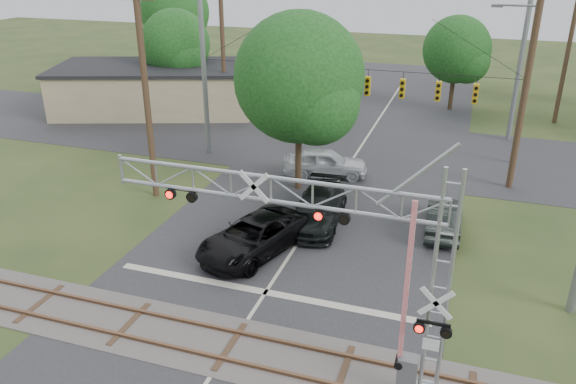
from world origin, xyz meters
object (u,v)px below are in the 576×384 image
(crossing_gantry, at_px, (332,251))
(traffic_signal_span, at_px, (366,79))
(commercial_building, at_px, (156,88))
(car_dark, at_px, (318,208))
(pickup_black, at_px, (254,236))
(sedan_silver, at_px, (325,163))
(streetlight, at_px, (522,77))

(crossing_gantry, bearing_deg, traffic_signal_span, 98.37)
(traffic_signal_span, height_order, commercial_building, traffic_signal_span)
(car_dark, xyz_separation_m, commercial_building, (-18.50, 16.14, 1.07))
(pickup_black, distance_m, sedan_silver, 9.94)
(sedan_silver, relative_size, commercial_building, 0.28)
(traffic_signal_span, bearing_deg, sedan_silver, -137.17)
(traffic_signal_span, height_order, streetlight, traffic_signal_span)
(sedan_silver, relative_size, streetlight, 0.51)
(crossing_gantry, bearing_deg, sedan_silver, 105.21)
(traffic_signal_span, bearing_deg, streetlight, 26.04)
(sedan_silver, xyz_separation_m, streetlight, (10.52, 5.94, 4.62))
(sedan_silver, bearing_deg, crossing_gantry, -179.04)
(pickup_black, relative_size, streetlight, 0.59)
(pickup_black, height_order, commercial_building, commercial_building)
(traffic_signal_span, distance_m, pickup_black, 12.82)
(crossing_gantry, relative_size, sedan_silver, 2.11)
(car_dark, bearing_deg, crossing_gantry, -76.81)
(streetlight, bearing_deg, car_dark, -127.22)
(pickup_black, height_order, car_dark, car_dark)
(sedan_silver, distance_m, commercial_building, 19.90)
(pickup_black, xyz_separation_m, commercial_building, (-16.56, 19.86, 1.08))
(pickup_black, bearing_deg, streetlight, 73.53)
(traffic_signal_span, relative_size, sedan_silver, 3.89)
(commercial_building, bearing_deg, crossing_gantry, -69.93)
(traffic_signal_span, height_order, car_dark, traffic_signal_span)
(car_dark, bearing_deg, streetlight, 48.76)
(crossing_gantry, distance_m, commercial_building, 34.47)
(pickup_black, xyz_separation_m, streetlight, (11.16, 15.86, 4.66))
(pickup_black, bearing_deg, crossing_gantry, -33.86)
(commercial_building, bearing_deg, pickup_black, -69.35)
(pickup_black, relative_size, car_dark, 1.04)
(crossing_gantry, xyz_separation_m, car_dark, (-3.24, 10.46, -3.81))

